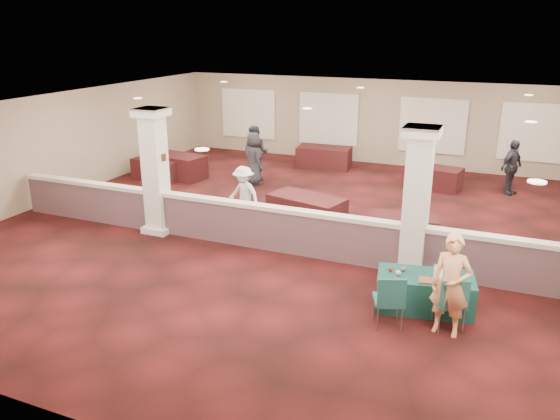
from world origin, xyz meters
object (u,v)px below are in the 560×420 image
at_px(woman, 451,285).
at_px(far_table_front_center, 307,211).
at_px(attendee_d, 254,159).
at_px(conf_chair_main, 452,299).
at_px(far_table_front_left, 158,169).
at_px(attendee_c, 511,167).
at_px(far_table_back_right, 433,178).
at_px(attendee_b, 244,194).
at_px(far_table_back_center, 324,157).
at_px(conf_chair_side, 390,298).
at_px(far_table_front_right, 404,228).
at_px(far_table_back_left, 177,166).
at_px(near_table, 425,292).
at_px(attendee_a, 256,153).

bearing_deg(woman, far_table_front_center, 140.70).
height_order(far_table_front_center, attendee_d, attendee_d).
height_order(conf_chair_main, far_table_front_left, conf_chair_main).
distance_m(attendee_c, attendee_d, 8.24).
bearing_deg(far_table_front_center, woman, -45.06).
height_order(far_table_back_right, attendee_b, attendee_b).
relative_size(far_table_back_center, far_table_back_right, 1.11).
height_order(far_table_back_right, attendee_d, attendee_d).
height_order(conf_chair_side, attendee_c, attendee_c).
bearing_deg(woman, far_table_front_right, 116.15).
bearing_deg(far_table_front_right, far_table_back_right, 90.00).
bearing_deg(conf_chair_side, far_table_back_center, 93.01).
relative_size(woman, attendee_d, 1.05).
distance_m(far_table_back_left, far_table_back_center, 5.44).
bearing_deg(conf_chair_side, conf_chair_main, -2.31).
distance_m(far_table_front_left, attendee_d, 3.46).
height_order(far_table_front_right, far_table_back_right, far_table_back_right).
xyz_separation_m(far_table_front_center, far_table_back_center, (-1.55, 6.11, -0.01)).
height_order(conf_chair_side, attendee_b, attendee_b).
distance_m(woman, attendee_c, 9.36).
relative_size(far_table_back_center, attendee_b, 1.26).
xyz_separation_m(near_table, attendee_a, (-6.81, 7.00, 0.60)).
height_order(far_table_front_left, attendee_a, attendee_a).
bearing_deg(conf_chair_side, attendee_c, 58.29).
bearing_deg(far_table_back_left, attendee_b, -37.22).
bearing_deg(far_table_back_center, conf_chair_side, -65.84).
relative_size(far_table_front_right, attendee_c, 0.93).
xyz_separation_m(woman, far_table_back_center, (-5.66, 10.24, -0.52)).
bearing_deg(far_table_front_left, attendee_c, 13.83).
distance_m(far_table_front_left, far_table_front_center, 6.83).
height_order(attendee_a, attendee_b, attendee_a).
relative_size(woman, far_table_back_left, 0.91).
xyz_separation_m(far_table_front_left, far_table_back_center, (4.84, 3.70, 0.04)).
height_order(conf_chair_main, far_table_back_center, conf_chair_main).
xyz_separation_m(near_table, conf_chair_side, (-0.47, -0.98, 0.26)).
xyz_separation_m(far_table_front_right, far_table_back_left, (-8.49, 2.90, 0.08)).
xyz_separation_m(conf_chair_side, far_table_front_left, (-9.53, 6.78, -0.25)).
xyz_separation_m(conf_chair_main, far_table_front_center, (-4.15, 4.02, -0.20)).
relative_size(far_table_back_right, attendee_a, 0.94).
relative_size(woman, attendee_c, 1.05).
relative_size(conf_chair_main, attendee_b, 0.66).
bearing_deg(far_table_front_left, conf_chair_main, -31.42).
bearing_deg(conf_chair_main, conf_chair_side, 176.93).
relative_size(conf_chair_main, attendee_c, 0.59).
distance_m(far_table_front_right, far_table_back_right, 5.03).
xyz_separation_m(near_table, far_table_back_left, (-9.49, 6.20, 0.07)).
relative_size(far_table_front_right, far_table_back_left, 0.80).
bearing_deg(conf_chair_main, far_table_back_right, 77.81).
distance_m(far_table_back_left, attendee_d, 2.90).
relative_size(near_table, far_table_front_right, 1.09).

